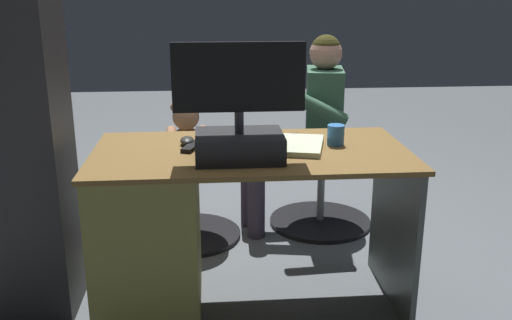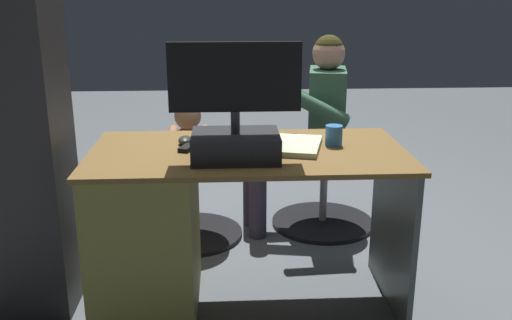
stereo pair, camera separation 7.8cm
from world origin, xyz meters
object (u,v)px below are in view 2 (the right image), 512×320
computer_mouse (185,140)px  cup (334,136)px  monitor (235,127)px  visitor_chair (324,185)px  office_chair_teddy (191,194)px  keyboard (252,140)px  tv_remote (189,146)px  desk (168,226)px  teddy_bear (188,133)px  person (309,118)px

computer_mouse → cup: cup is taller
monitor → visitor_chair: bearing=-118.8°
office_chair_teddy → computer_mouse: bearing=92.5°
cup → computer_mouse: bearing=-4.7°
keyboard → monitor: bearing=72.8°
cup → tv_remote: (0.62, 0.01, -0.03)m
office_chair_teddy → cup: bearing=134.5°
computer_mouse → desk: bearing=51.7°
monitor → teddy_bear: size_ratio=1.57×
keyboard → office_chair_teddy: size_ratio=0.73×
computer_mouse → tv_remote: bearing=108.2°
desk → cup: cup is taller
computer_mouse → tv_remote: computer_mouse is taller
monitor → computer_mouse: 0.33m
monitor → computer_mouse: monitor is taller
computer_mouse → tv_remote: size_ratio=0.64×
keyboard → office_chair_teddy: (0.32, -0.61, -0.48)m
computer_mouse → teddy_bear: teddy_bear is taller
office_chair_teddy → teddy_bear: size_ratio=1.77×
cup → teddy_bear: size_ratio=0.27×
computer_mouse → office_chair_teddy: bearing=-87.5°
teddy_bear → person: size_ratio=0.29×
cup → monitor: bearing=21.8°
teddy_bear → computer_mouse: bearing=92.5°
cup → teddy_bear: cup is taller
keyboard → teddy_bear: size_ratio=1.29×
visitor_chair → desk: bearing=45.9°
desk → keyboard: (-0.37, -0.12, 0.35)m
visitor_chair → tv_remote: bearing=48.3°
monitor → visitor_chair: 1.26m
tv_remote → keyboard: bearing=-142.9°
monitor → visitor_chair: monitor is taller
desk → keyboard: size_ratio=3.15×
cup → person: (-0.01, -0.79, -0.11)m
keyboard → visitor_chair: bearing=-122.1°
office_chair_teddy → monitor: bearing=105.9°
cup → person: person is taller
tv_remote → person: person is taller
computer_mouse → tv_remote: (-0.02, 0.07, -0.01)m
teddy_bear → visitor_chair: (-0.78, -0.12, -0.36)m
monitor → keyboard: monitor is taller
tv_remote → person: 1.02m
cup → tv_remote: size_ratio=0.59×
desk → person: bearing=-131.1°
cup → visitor_chair: cup is taller
keyboard → office_chair_teddy: bearing=-62.5°
computer_mouse → office_chair_teddy: computer_mouse is taller
desk → office_chair_teddy: bearing=-94.2°
tv_remote → desk: bearing=39.8°
computer_mouse → office_chair_teddy: (0.03, -0.63, -0.48)m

